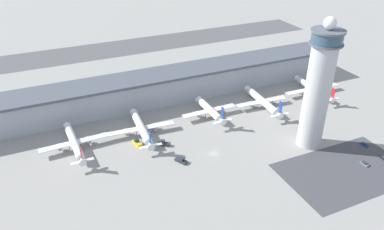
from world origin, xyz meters
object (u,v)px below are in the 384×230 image
Objects in this scene: car_green_van at (384,158)px; car_red_hatchback at (364,164)px; car_yellow_taxi at (364,144)px; airplane_gate_alpha at (74,143)px; control_tower at (318,88)px; airplane_gate_delta at (262,101)px; service_truck_catering at (164,144)px; airplane_gate_echo at (313,89)px; airplane_gate_charlie at (210,110)px; service_truck_fuel at (325,92)px; airplane_gate_bravo at (141,128)px; service_truck_water at (137,143)px; service_truck_baggage at (181,161)px.

car_green_van is 1.08× the size of car_red_hatchback.
car_yellow_taxi is 13.54m from car_green_van.
airplane_gate_alpha reaches higher than car_yellow_taxi.
control_tower is 1.65× the size of airplane_gate_delta.
service_truck_catering is (-73.32, -15.32, -3.10)m from airplane_gate_delta.
airplane_gate_delta is (117.80, -0.19, -0.29)m from airplane_gate_alpha.
control_tower reaches higher than airplane_gate_echo.
car_green_van is (98.90, -58.36, -0.58)m from service_truck_catering.
car_red_hatchback is at bearing -56.94° from airplane_gate_charlie.
service_truck_fuel is at bearing -16.75° from airplane_gate_echo.
control_tower is at bearing -53.66° from airplane_gate_charlie.
airplane_gate_bravo is (36.93, -0.33, -0.21)m from airplane_gate_alpha.
control_tower reaches higher than airplane_gate_bravo.
service_truck_catering is 125.25m from service_truck_fuel.
airplane_gate_echo is (43.04, 47.84, -29.50)m from control_tower.
control_tower reaches higher than airplane_gate_charlie.
airplane_gate_charlie is at bearing 176.21° from airplane_gate_delta.
airplane_gate_alpha is (-117.21, 46.35, -29.12)m from control_tower.
service_truck_catering is at bearing -19.22° from airplane_gate_alpha.
airplane_gate_delta reaches higher than service_truck_catering.
airplane_gate_echo reaches higher than car_green_van.
control_tower is 1.72× the size of airplane_gate_alpha.
service_truck_fuel is 1.71× the size of car_red_hatchback.
airplane_gate_bravo is 129.44m from car_green_van.
airplane_gate_delta reaches higher than car_yellow_taxi.
service_truck_water is (-137.31, -7.58, 0.14)m from service_truck_fuel.
service_truck_baggage is 92.34m from car_red_hatchback.
car_red_hatchback is at bearing -80.08° from airplane_gate_delta.
airplane_gate_charlie is 87.57m from service_truck_fuel.
airplane_gate_echo reaches higher than service_truck_water.
control_tower is 10.16× the size of service_truck_catering.
airplane_gate_alpha is at bearing 179.91° from airplane_gate_delta.
service_truck_fuel is 137.52m from service_truck_water.
car_red_hatchback is (83.34, -39.75, -0.35)m from service_truck_baggage.
airplane_gate_echo reaches higher than car_red_hatchback.
airplane_gate_delta is at bearing 109.15° from car_green_van.
airplane_gate_delta is at bearing 11.81° from service_truck_catering.
car_green_van is at bearing -27.25° from airplane_gate_alpha.
airplane_gate_delta is 9.54× the size of car_red_hatchback.
car_yellow_taxi is at bearing -29.29° from airplane_gate_bravo.
airplane_gate_bravo is at bearing 107.28° from service_truck_baggage.
airplane_gate_echo reaches higher than service_truck_fuel.
service_truck_catering is (-115.76, -17.00, -3.02)m from airplane_gate_echo.
airplane_gate_alpha reaches higher than service_truck_baggage.
service_truck_fuel is (8.66, -2.60, -3.19)m from airplane_gate_echo.
car_red_hatchback is at bearing -63.55° from control_tower.
car_green_van is (-0.52, -13.53, -0.03)m from car_yellow_taxi.
airplane_gate_delta is (80.87, 0.14, -0.09)m from airplane_gate_bravo.
airplane_gate_delta is 65.68m from car_yellow_taxi.
control_tower is 1.67× the size of airplane_gate_echo.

